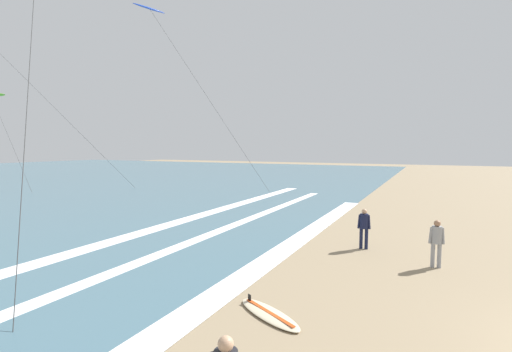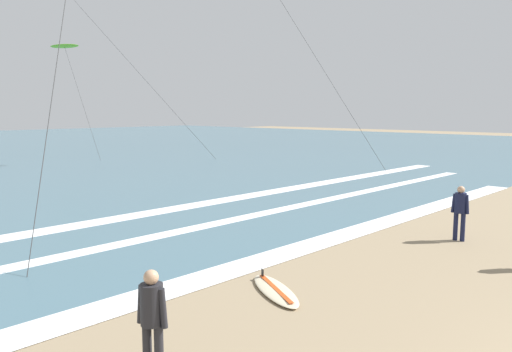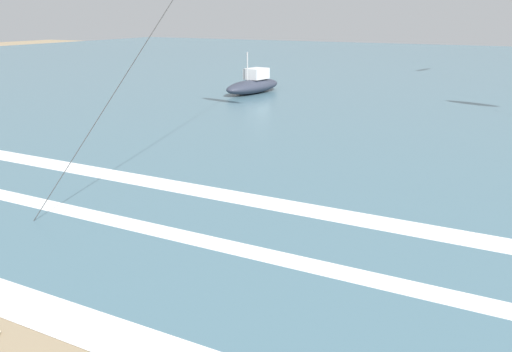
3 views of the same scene
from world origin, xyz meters
The scene contains 5 objects.
ocean_surface centered at (0.00, 53.51, 0.01)m, with size 140.00×90.00×0.01m, color #476B7A.
wave_foam_shoreline centered at (-1.07, 8.91, 0.01)m, with size 37.46×0.97×0.01m, color white.
wave_foam_mid_break centered at (0.05, 12.87, 0.01)m, with size 43.11×0.64×0.01m, color white.
wave_foam_outer_break centered at (-0.14, 15.93, 0.01)m, with size 48.98×0.95×0.01m, color white.
offshore_boat centered at (-9.92, 34.68, 0.55)m, with size 2.39×5.38×2.70m.
Camera 3 is at (7.15, 3.20, 5.14)m, focal length 37.92 mm.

